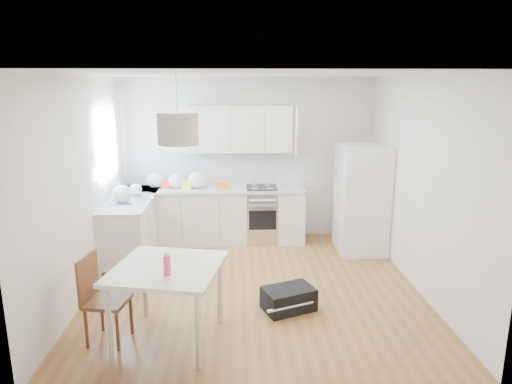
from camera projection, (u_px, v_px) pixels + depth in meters
floor at (254, 286)px, 5.98m from camera, size 4.20×4.20×0.00m
ceiling at (254, 74)px, 5.36m from camera, size 4.20×4.20×0.00m
wall_back at (249, 159)px, 7.71m from camera, size 4.20×0.00×4.20m
wall_left at (83, 188)px, 5.58m from camera, size 0.00×4.20×4.20m
wall_right at (420, 185)px, 5.77m from camera, size 0.00×4.20×4.20m
window_glassblock at (107, 143)px, 6.60m from camera, size 0.02×1.00×1.00m
cabinets_back at (214, 216)px, 7.60m from camera, size 3.00×0.60×0.88m
cabinets_left at (133, 228)px, 6.97m from camera, size 0.60×1.80×0.88m
counter_back at (213, 189)px, 7.50m from camera, size 3.02×0.64×0.04m
counter_left at (131, 199)px, 6.86m from camera, size 0.64×1.82×0.04m
backsplash_back at (213, 168)px, 7.71m from camera, size 3.00×0.01×0.58m
backsplash_left at (110, 179)px, 6.77m from camera, size 0.01×1.80×0.58m
upper_cabinets at (240, 129)px, 7.43m from camera, size 1.70×0.32×0.75m
range_oven at (261, 216)px, 7.64m from camera, size 0.50×0.61×0.88m
sink at (131, 199)px, 6.81m from camera, size 0.50×0.80×0.16m
refrigerator at (363, 199)px, 7.13m from camera, size 0.82×0.84×1.68m
dining_table at (167, 275)px, 4.58m from camera, size 1.22×1.22×0.82m
dining_chair at (108, 299)px, 4.62m from camera, size 0.46×0.46×0.92m
drink_bottle at (167, 264)px, 4.32m from camera, size 0.08×0.08×0.24m
gym_bag at (289, 299)px, 5.35m from camera, size 0.68×0.57×0.27m
pendant_lamp at (178, 129)px, 4.31m from camera, size 0.47×0.47×0.30m
grocery_bag_a at (155, 180)px, 7.49m from camera, size 0.28×0.24×0.25m
grocery_bag_b at (176, 181)px, 7.48m from camera, size 0.26×0.22×0.24m
grocery_bag_c at (197, 180)px, 7.47m from camera, size 0.30×0.26×0.27m
grocery_bag_d at (136, 189)px, 7.05m from camera, size 0.19×0.16×0.17m
grocery_bag_e at (122, 194)px, 6.58m from camera, size 0.28×0.24×0.25m
snack_orange at (223, 185)px, 7.48m from camera, size 0.19×0.14×0.11m
snack_yellow at (187, 185)px, 7.48m from camera, size 0.20×0.15×0.12m
snack_red at (166, 185)px, 7.48m from camera, size 0.16×0.10×0.10m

